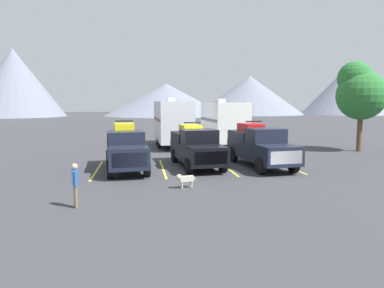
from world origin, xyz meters
The scene contains 14 objects.
ground_plane centered at (0.00, 0.00, 0.00)m, with size 240.00×240.00×0.00m, color #38383D.
pickup_truck_a centered at (-3.73, 0.27, 1.19)m, with size 2.47×5.45×2.61m.
pickup_truck_b centered at (0.13, 0.82, 1.14)m, with size 2.54×5.63×2.46m.
pickup_truck_c centered at (3.69, 0.32, 1.19)m, with size 2.57×5.85×2.53m.
lot_stripe_a centered at (-5.27, 0.40, 0.00)m, with size 0.12×5.50×0.01m, color gold.
lot_stripe_b centered at (-1.76, 0.40, 0.00)m, with size 0.12×5.50×0.01m, color gold.
lot_stripe_c centered at (1.76, 0.40, 0.00)m, with size 0.12×5.50×0.01m, color gold.
lot_stripe_d centered at (5.27, 0.40, 0.00)m, with size 0.12×5.50×0.01m, color gold.
camper_trailer_a centered at (-0.38, 9.77, 2.09)m, with size 2.72×7.99×3.98m.
camper_trailer_b centered at (3.76, 9.33, 2.04)m, with size 2.78×7.32×3.89m.
person_a centered at (-5.16, -6.44, 0.89)m, with size 0.23×0.33×1.54m.
dog centered at (-1.15, -4.23, 0.41)m, with size 0.85×0.36×0.61m.
tree_a centered at (12.91, 5.29, 4.40)m, with size 3.55×3.55×6.59m.
mountain_ridge centered at (-8.78, 82.97, 6.58)m, with size 141.99×43.77×17.04m.
Camera 1 is at (-2.92, -18.71, 3.59)m, focal length 33.15 mm.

